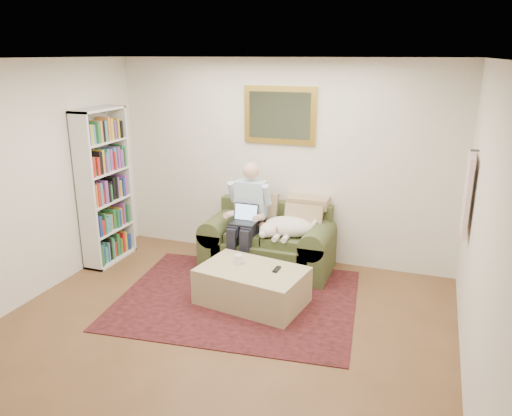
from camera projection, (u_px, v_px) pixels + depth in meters
The scene contains 12 objects.
room_shell at pixel (213, 208), 4.52m from camera, with size 4.51×5.00×2.61m.
rug at pixel (238, 298), 5.61m from camera, with size 2.60×2.08×0.01m, color black.
sofa at pixel (268, 247), 6.36m from camera, with size 1.61×0.82×0.97m.
seated_man at pixel (246, 219), 6.18m from camera, with size 0.53×0.76×1.36m, color #8CB3D8, non-canonical shape.
laptop at pixel (244, 218), 6.12m from camera, with size 0.31×0.25×0.23m.
sleeping_dog at pixel (289, 227), 6.09m from camera, with size 0.66×0.42×0.25m, color white, non-canonical shape.
ottoman at pixel (252, 286), 5.46m from camera, with size 1.13×0.72×0.41m, color tan.
coffee_mug at pixel (238, 259), 5.53m from camera, with size 0.08×0.08×0.10m, color white.
tv_remote at pixel (277, 269), 5.37m from camera, with size 0.05×0.15×0.02m, color black.
bookshelf at pixel (105, 187), 6.40m from camera, with size 0.28×0.80×2.00m, color white, non-canonical shape.
wall_mirror at pixel (280, 115), 6.25m from camera, with size 0.94×0.04×0.72m.
hanging_shirt at pixel (468, 190), 4.91m from camera, with size 0.06×0.52×0.90m, color #F8D4CD, non-canonical shape.
Camera 1 is at (1.83, -3.57, 2.64)m, focal length 35.00 mm.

